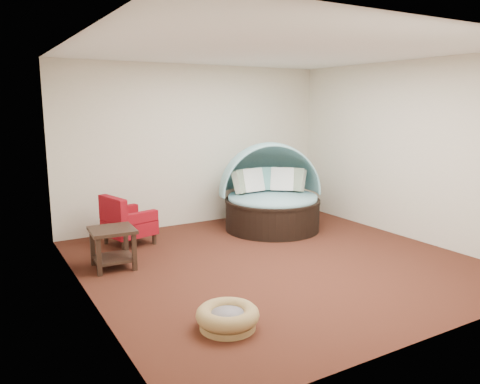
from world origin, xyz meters
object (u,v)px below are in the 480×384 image
pet_basket (228,317)px  canopy_daybed (271,189)px  red_armchair (126,222)px  side_table (113,242)px

pet_basket → canopy_daybed: bearing=49.7°
canopy_daybed → red_armchair: 2.50m
canopy_daybed → side_table: (-2.92, -0.64, -0.34)m
red_armchair → side_table: (-0.46, -0.92, -0.01)m
canopy_daybed → pet_basket: 3.82m
canopy_daybed → side_table: 3.01m
pet_basket → side_table: side_table is taller
canopy_daybed → red_armchair: (-2.46, 0.28, -0.33)m
side_table → pet_basket: bearing=-77.8°
side_table → canopy_daybed: bearing=12.3°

